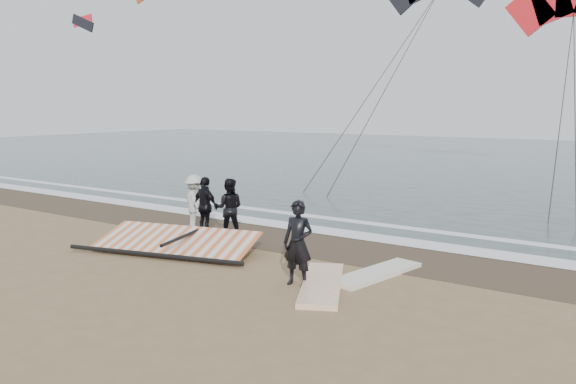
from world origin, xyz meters
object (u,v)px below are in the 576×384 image
at_px(board_white, 322,284).
at_px(sail_rig, 178,243).
at_px(man_main, 298,243).
at_px(board_cream, 377,273).

relative_size(board_white, sail_rig, 0.59).
distance_m(man_main, board_cream, 2.03).
height_order(man_main, sail_rig, man_main).
bearing_deg(sail_rig, man_main, -9.00).
distance_m(board_white, board_cream, 1.46).
distance_m(board_cream, sail_rig, 5.23).
height_order(man_main, board_cream, man_main).
height_order(man_main, board_white, man_main).
xyz_separation_m(man_main, board_cream, (1.08, 1.51, -0.83)).
bearing_deg(board_cream, man_main, -113.09).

